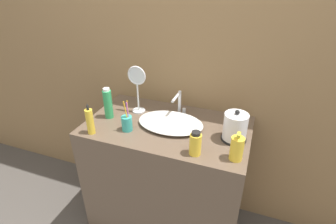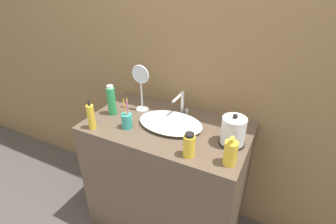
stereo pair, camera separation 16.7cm
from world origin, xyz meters
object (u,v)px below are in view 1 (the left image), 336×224
mouthwash_bottle (195,144)px  vanity_mirror (137,85)px  faucet (179,102)px  lotion_bottle (237,148)px  shampoo_bottle (90,121)px  hand_cream_bottle (108,104)px  electric_kettle (235,128)px  toothbrush_cup (127,123)px

mouthwash_bottle → vanity_mirror: 0.62m
faucet → lotion_bottle: size_ratio=0.97×
shampoo_bottle → hand_cream_bottle: hand_cream_bottle is taller
electric_kettle → toothbrush_cup: size_ratio=0.95×
electric_kettle → mouthwash_bottle: bearing=-130.3°
faucet → mouthwash_bottle: size_ratio=1.16×
toothbrush_cup → shampoo_bottle: bearing=-150.9°
electric_kettle → shampoo_bottle: (-0.84, -0.24, 0.00)m
toothbrush_cup → mouthwash_bottle: size_ratio=1.46×
faucet → vanity_mirror: bearing=-168.7°
hand_cream_bottle → toothbrush_cup: bearing=-27.9°
mouthwash_bottle → vanity_mirror: (-0.51, 0.34, 0.13)m
shampoo_bottle → hand_cream_bottle: 0.21m
shampoo_bottle → vanity_mirror: 0.40m
mouthwash_bottle → vanity_mirror: size_ratio=0.43×
vanity_mirror → shampoo_bottle: bearing=-113.1°
shampoo_bottle → mouthwash_bottle: shampoo_bottle is taller
faucet → mouthwash_bottle: faucet is taller
hand_cream_bottle → lotion_bottle: bearing=-10.2°
electric_kettle → vanity_mirror: vanity_mirror is taller
mouthwash_bottle → hand_cream_bottle: bearing=164.0°
lotion_bottle → mouthwash_bottle: lotion_bottle is taller
mouthwash_bottle → hand_cream_bottle: 0.69m
toothbrush_cup → hand_cream_bottle: bearing=152.1°
lotion_bottle → vanity_mirror: bearing=157.3°
shampoo_bottle → hand_cream_bottle: (-0.00, 0.21, 0.02)m
lotion_bottle → vanity_mirror: (-0.72, 0.30, 0.13)m
faucet → electric_kettle: electric_kettle is taller
hand_cream_bottle → electric_kettle: bearing=1.7°
hand_cream_bottle → vanity_mirror: size_ratio=0.64×
shampoo_bottle → vanity_mirror: size_ratio=0.61×
shampoo_bottle → mouthwash_bottle: size_ratio=1.44×
electric_kettle → mouthwash_bottle: size_ratio=1.39×
faucet → mouthwash_bottle: 0.45m
shampoo_bottle → lotion_bottle: bearing=3.5°
mouthwash_bottle → vanity_mirror: bearing=146.5°
lotion_bottle → mouthwash_bottle: 0.22m
electric_kettle → shampoo_bottle: 0.87m
shampoo_bottle → mouthwash_bottle: (0.66, 0.02, -0.02)m
vanity_mirror → hand_cream_bottle: bearing=-136.3°
vanity_mirror → toothbrush_cup: bearing=-80.6°
lotion_bottle → toothbrush_cup: bearing=175.4°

